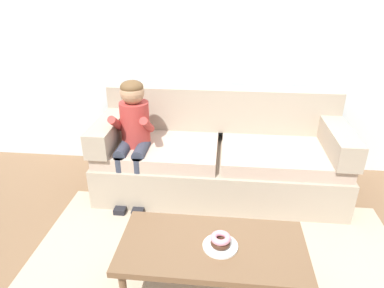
% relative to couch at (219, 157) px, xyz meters
% --- Properties ---
extents(ground, '(10.00, 10.00, 0.00)m').
position_rel_couch_xyz_m(ground, '(0.02, -0.85, -0.34)').
color(ground, brown).
extents(wall_back, '(8.00, 0.10, 2.80)m').
position_rel_couch_xyz_m(wall_back, '(0.02, 0.55, 1.06)').
color(wall_back, silver).
rests_on(wall_back, ground).
extents(area_rug, '(2.75, 1.72, 0.01)m').
position_rel_couch_xyz_m(area_rug, '(0.02, -1.10, -0.33)').
color(area_rug, tan).
rests_on(area_rug, ground).
extents(couch, '(2.25, 0.90, 0.93)m').
position_rel_couch_xyz_m(couch, '(0.00, 0.00, 0.00)').
color(couch, tan).
rests_on(couch, ground).
extents(coffee_table, '(1.12, 0.55, 0.43)m').
position_rel_couch_xyz_m(coffee_table, '(-0.00, -1.33, 0.05)').
color(coffee_table, brown).
rests_on(coffee_table, ground).
extents(person_child, '(0.34, 0.58, 1.10)m').
position_rel_couch_xyz_m(person_child, '(-0.77, -0.21, 0.33)').
color(person_child, '#AD3833').
rests_on(person_child, ground).
extents(plate, '(0.21, 0.21, 0.01)m').
position_rel_couch_xyz_m(plate, '(0.04, -1.34, 0.10)').
color(plate, white).
rests_on(plate, coffee_table).
extents(donut, '(0.17, 0.17, 0.04)m').
position_rel_couch_xyz_m(donut, '(0.04, -1.34, 0.13)').
color(donut, '#422619').
rests_on(donut, plate).
extents(donut_second, '(0.17, 0.17, 0.04)m').
position_rel_couch_xyz_m(donut_second, '(0.04, -1.34, 0.16)').
color(donut_second, pink).
rests_on(donut_second, donut).
extents(toy_controller, '(0.23, 0.09, 0.05)m').
position_rel_couch_xyz_m(toy_controller, '(0.51, -0.85, -0.31)').
color(toy_controller, red).
rests_on(toy_controller, ground).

